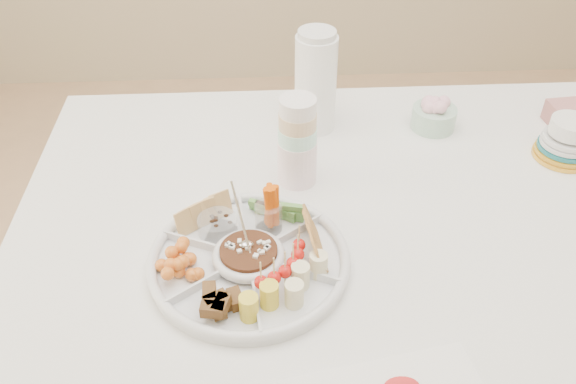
{
  "coord_description": "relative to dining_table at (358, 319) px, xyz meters",
  "views": [
    {
      "loc": [
        -0.23,
        -0.99,
        1.61
      ],
      "look_at": [
        -0.18,
        -0.07,
        0.86
      ],
      "focal_mm": 38.0,
      "sensor_mm": 36.0,
      "label": 1
    }
  ],
  "objects": [
    {
      "name": "dining_table",
      "position": [
        0.0,
        0.0,
        0.0
      ],
      "size": [
        1.52,
        1.02,
        0.76
      ],
      "primitive_type": "cube",
      "color": "white",
      "rests_on": "floor"
    },
    {
      "name": "party_tray",
      "position": [
        -0.26,
        -0.17,
        0.4
      ],
      "size": [
        0.5,
        0.5,
        0.04
      ],
      "primitive_type": "cylinder",
      "rotation": [
        0.0,
        0.0,
        -0.42
      ],
      "color": "silver",
      "rests_on": "dining_table"
    },
    {
      "name": "bean_dip",
      "position": [
        -0.26,
        -0.17,
        0.41
      ],
      "size": [
        0.14,
        0.14,
        0.04
      ],
      "primitive_type": "cylinder",
      "rotation": [
        0.0,
        0.0,
        -0.42
      ],
      "color": "brown",
      "rests_on": "party_tray"
    },
    {
      "name": "tortillas",
      "position": [
        -0.13,
        -0.15,
        0.42
      ],
      "size": [
        0.13,
        0.13,
        0.06
      ],
      "primitive_type": null,
      "rotation": [
        0.0,
        0.0,
        -0.42
      ],
      "color": "#B68336",
      "rests_on": "party_tray"
    },
    {
      "name": "carrot_cucumber",
      "position": [
        -0.21,
        -0.05,
        0.44
      ],
      "size": [
        0.14,
        0.14,
        0.1
      ],
      "primitive_type": null,
      "rotation": [
        0.0,
        0.0,
        -0.42
      ],
      "color": "#E45404",
      "rests_on": "party_tray"
    },
    {
      "name": "pita_raisins",
      "position": [
        -0.34,
        -0.06,
        0.42
      ],
      "size": [
        0.14,
        0.14,
        0.06
      ],
      "primitive_type": null,
      "rotation": [
        0.0,
        0.0,
        -0.42
      ],
      "color": "#BE854C",
      "rests_on": "party_tray"
    },
    {
      "name": "cherries",
      "position": [
        -0.39,
        -0.18,
        0.42
      ],
      "size": [
        0.15,
        0.15,
        0.04
      ],
      "primitive_type": null,
      "rotation": [
        0.0,
        0.0,
        -0.42
      ],
      "color": "orange",
      "rests_on": "party_tray"
    },
    {
      "name": "granola_chunks",
      "position": [
        -0.32,
        -0.29,
        0.42
      ],
      "size": [
        0.14,
        0.14,
        0.05
      ],
      "primitive_type": null,
      "rotation": [
        0.0,
        0.0,
        -0.42
      ],
      "color": "brown",
      "rests_on": "party_tray"
    },
    {
      "name": "banana_tomato",
      "position": [
        -0.19,
        -0.27,
        0.44
      ],
      "size": [
        0.15,
        0.15,
        0.09
      ],
      "primitive_type": null,
      "rotation": [
        0.0,
        0.0,
        -0.42
      ],
      "color": "#EBE389",
      "rests_on": "party_tray"
    },
    {
      "name": "cup_stack",
      "position": [
        -0.15,
        0.1,
        0.5
      ],
      "size": [
        0.11,
        0.11,
        0.24
      ],
      "primitive_type": "cylinder",
      "rotation": [
        0.0,
        0.0,
        0.36
      ],
      "color": "beige",
      "rests_on": "dining_table"
    },
    {
      "name": "thermos",
      "position": [
        -0.1,
        0.32,
        0.51
      ],
      "size": [
        0.12,
        0.12,
        0.26
      ],
      "primitive_type": "cylinder",
      "rotation": [
        0.0,
        0.0,
        -0.18
      ],
      "color": "white",
      "rests_on": "dining_table"
    },
    {
      "name": "flower_bowl",
      "position": [
        0.21,
        0.3,
        0.42
      ],
      "size": [
        0.13,
        0.13,
        0.08
      ],
      "primitive_type": "cylinder",
      "rotation": [
        0.0,
        0.0,
        -0.17
      ],
      "color": "silver",
      "rests_on": "dining_table"
    },
    {
      "name": "plate_stack",
      "position": [
        0.48,
        0.15,
        0.42
      ],
      "size": [
        0.15,
        0.15,
        0.09
      ],
      "primitive_type": "cylinder",
      "rotation": [
        0.0,
        0.0,
        -0.11
      ],
      "color": "yellow",
      "rests_on": "dining_table"
    }
  ]
}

